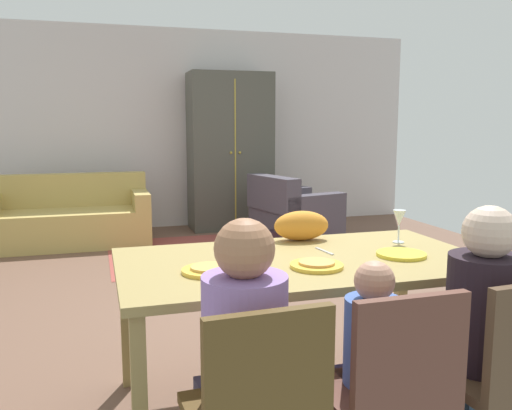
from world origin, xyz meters
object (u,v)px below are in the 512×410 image
object	(u,v)px
dining_table	(302,272)
plate_near_child	(317,266)
plate_near_man	(209,271)
person_child	(367,383)
couch	(69,219)
armoire	(230,152)
person_man	(242,381)
armchair	(293,217)
plate_near_woman	(401,254)
wine_glass	(399,219)
dining_chair_woman	(508,371)
cat	(301,226)
handbag	(266,243)
person_woman	(475,348)
dining_chair_child	(391,390)

from	to	relation	value
dining_table	plate_near_child	bearing A→B (deg)	-90.00
plate_near_man	person_child	xyz separation A→B (m)	(0.50, -0.57, -0.34)
couch	person_child	bearing A→B (deg)	-75.23
armoire	couch	bearing A→B (deg)	-167.37
plate_near_child	person_man	bearing A→B (deg)	-134.73
dining_table	armchair	xyz separation A→B (m)	(1.28, 3.55, -0.37)
person_man	armchair	bearing A→B (deg)	67.17
plate_near_child	plate_near_woman	size ratio (longest dim) A/B	1.00
plate_near_man	wine_glass	world-z (taller)	wine_glass
plate_near_man	person_child	bearing A→B (deg)	-48.86
person_man	dining_chair_woman	xyz separation A→B (m)	(1.00, -0.18, -0.02)
armchair	person_child	bearing A→B (deg)	-106.85
cat	handbag	distance (m)	2.83
person_woman	plate_near_woman	bearing A→B (deg)	89.80
armchair	wine_glass	bearing A→B (deg)	-100.63
dining_table	dining_chair_child	distance (m)	0.88
dining_chair_child	person_child	bearing A→B (deg)	90.37
plate_near_child	cat	world-z (taller)	cat
dining_table	couch	bearing A→B (deg)	107.05
plate_near_woman	handbag	distance (m)	3.24
person_man	person_child	bearing A→B (deg)	-0.59
dining_chair_child	cat	xyz separation A→B (m)	(0.15, 1.26, 0.35)
plate_near_woman	armchair	world-z (taller)	armchair
dining_chair_woman	person_woman	bearing A→B (deg)	92.21
armchair	armoire	size ratio (longest dim) A/B	0.50
plate_near_man	dining_chair_woman	world-z (taller)	dining_chair_woman
dining_chair_child	dining_chair_woman	size ratio (longest dim) A/B	1.00
handbag	dining_chair_woman	bearing A→B (deg)	-94.14
armchair	plate_near_man	bearing A→B (deg)	-115.88
person_child	dining_table	bearing A→B (deg)	89.98
plate_near_man	armoire	bearing A→B (deg)	74.95
dining_table	plate_near_man	size ratio (longest dim) A/B	7.23
plate_near_child	armoire	distance (m)	4.94
plate_near_woman	dining_chair_child	xyz separation A→B (m)	(-0.50, -0.76, -0.28)
plate_near_man	dining_chair_woman	bearing A→B (deg)	-36.49
dining_chair_child	plate_near_child	bearing A→B (deg)	90.07
plate_near_woman	dining_chair_child	size ratio (longest dim) A/B	0.29
plate_near_child	person_woman	size ratio (longest dim) A/B	0.23
dining_chair_woman	couch	xyz separation A→B (m)	(-1.80, 5.08, -0.19)
dining_table	couch	xyz separation A→B (m)	(-1.30, 4.22, -0.39)
dining_chair_woman	armchair	bearing A→B (deg)	79.95
plate_near_man	cat	distance (m)	0.83
person_man	handbag	size ratio (longest dim) A/B	3.47
dining_chair_child	dining_chair_woman	distance (m)	0.50
armoire	armchair	bearing A→B (deg)	-66.92
person_woman	armoire	size ratio (longest dim) A/B	0.53
plate_near_woman	wine_glass	world-z (taller)	wine_glass
plate_near_child	armoire	xyz separation A→B (m)	(0.80, 4.87, 0.28)
dining_table	person_man	size ratio (longest dim) A/B	1.63
person_man	couch	xyz separation A→B (m)	(-0.80, 4.91, -0.21)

